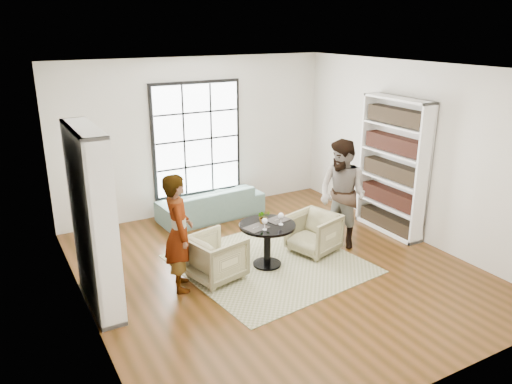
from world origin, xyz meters
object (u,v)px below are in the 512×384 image
sofa (211,203)px  person_left (179,233)px  person_right (342,194)px  flower_centerpiece (264,217)px  wine_glass_right (281,216)px  wine_glass_left (265,221)px  pedestal_table (267,236)px  armchair_right (314,233)px  armchair_left (216,257)px

sofa → person_left: person_left is taller
person_right → flower_centerpiece: bearing=-104.7°
wine_glass_right → wine_glass_left: bearing=-170.4°
pedestal_table → flower_centerpiece: flower_centerpiece is taller
person_left → person_right: bearing=-74.9°
armchair_right → wine_glass_right: wine_glass_right is taller
person_left → wine_glass_right: size_ratio=8.76×
sofa → flower_centerpiece: (-0.11, -2.22, 0.50)m
pedestal_table → person_right: bearing=2.6°
person_left → person_right: (2.88, 0.05, 0.07)m
wine_glass_right → person_left: bearing=175.5°
pedestal_table → person_left: bearing=179.4°
person_right → armchair_right: bearing=-104.8°
flower_centerpiece → armchair_left: bearing=-176.6°
person_right → wine_glass_left: person_right is taller
sofa → wine_glass_right: 2.46m
sofa → person_right: size_ratio=1.11×
wine_glass_left → armchair_right: bearing=12.2°
person_right → armchair_left: bearing=-103.5°
armchair_right → wine_glass_right: size_ratio=3.76×
wine_glass_left → wine_glass_right: bearing=9.6°
person_left → flower_centerpiece: size_ratio=7.72×
pedestal_table → armchair_left: bearing=179.0°
wine_glass_left → flower_centerpiece: 0.25m
armchair_left → wine_glass_right: 1.15m
armchair_left → wine_glass_right: wine_glass_right is taller
person_left → flower_centerpiece: bearing=-73.9°
pedestal_table → wine_glass_right: wine_glass_right is taller
wine_glass_right → flower_centerpiece: (-0.20, 0.17, -0.03)m
pedestal_table → wine_glass_right: size_ratio=4.49×
sofa → armchair_right: (0.83, -2.22, 0.03)m
sofa → flower_centerpiece: flower_centerpiece is taller
armchair_left → armchair_right: (1.78, 0.05, -0.01)m
pedestal_table → armchair_right: 0.94m
pedestal_table → sofa: bearing=87.9°
pedestal_table → armchair_right: pedestal_table is taller
armchair_left → flower_centerpiece: (0.83, 0.05, 0.46)m
person_right → wine_glass_right: person_right is taller
person_left → wine_glass_right: (1.58, -0.12, -0.01)m
wine_glass_right → sofa: bearing=92.1°
armchair_right → wine_glass_left: wine_glass_left is taller
armchair_left → person_right: 2.40m
person_left → wine_glass_left: 1.28m
armchair_right → wine_glass_left: size_ratio=3.87×
pedestal_table → person_right: (1.47, 0.07, 0.40)m
sofa → person_left: size_ratio=1.20×
flower_centerpiece → armchair_right: bearing=0.1°
wine_glass_right → flower_centerpiece: size_ratio=0.88×
pedestal_table → flower_centerpiece: size_ratio=3.95×
armchair_left → wine_glass_right: bearing=-110.4°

